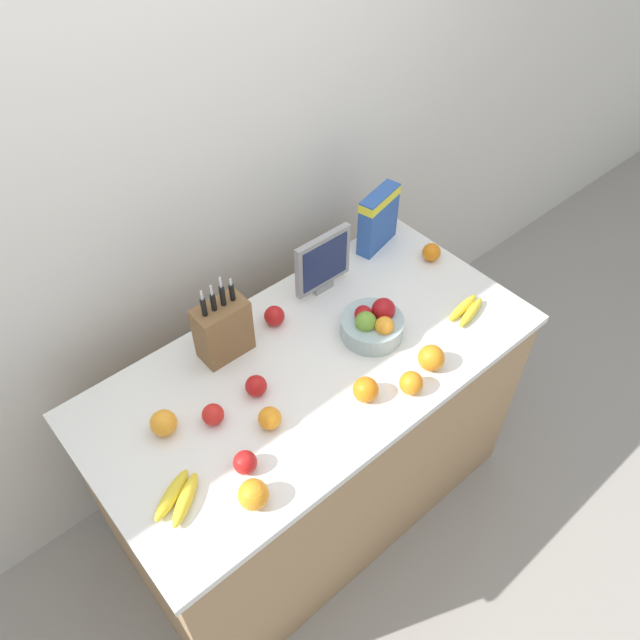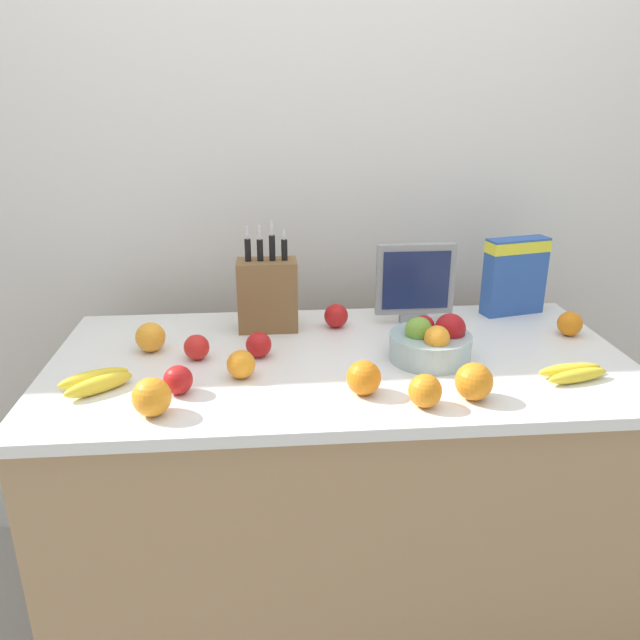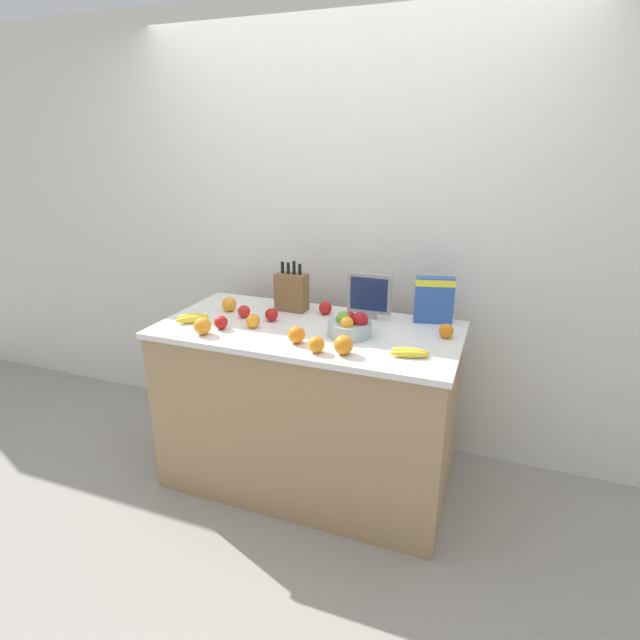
% 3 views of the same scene
% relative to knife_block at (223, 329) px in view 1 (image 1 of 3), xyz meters
% --- Properties ---
extents(ground_plane, '(14.00, 14.00, 0.00)m').
position_rel_knife_block_xyz_m(ground_plane, '(0.19, -0.23, -1.04)').
color(ground_plane, gray).
extents(wall_back, '(9.00, 0.06, 2.60)m').
position_rel_knife_block_xyz_m(wall_back, '(0.19, 0.37, 0.26)').
color(wall_back, silver).
rests_on(wall_back, ground_plane).
extents(counter, '(1.56, 0.78, 0.93)m').
position_rel_knife_block_xyz_m(counter, '(0.19, -0.23, -0.58)').
color(counter, tan).
rests_on(counter, ground_plane).
extents(knife_block, '(0.18, 0.10, 0.33)m').
position_rel_knife_block_xyz_m(knife_block, '(0.00, 0.00, 0.00)').
color(knife_block, brown).
rests_on(knife_block, counter).
extents(small_monitor, '(0.24, 0.03, 0.25)m').
position_rel_knife_block_xyz_m(small_monitor, '(0.45, 0.02, 0.02)').
color(small_monitor, gray).
rests_on(small_monitor, counter).
extents(cereal_box, '(0.21, 0.11, 0.25)m').
position_rel_knife_block_xyz_m(cereal_box, '(0.78, 0.08, 0.03)').
color(cereal_box, '#2D56A8').
rests_on(cereal_box, counter).
extents(fruit_bowl, '(0.22, 0.22, 0.13)m').
position_rel_knife_block_xyz_m(fruit_bowl, '(0.43, -0.27, -0.06)').
color(fruit_bowl, '#99B2B7').
rests_on(fruit_bowl, counter).
extents(banana_bunch_left, '(0.18, 0.10, 0.03)m').
position_rel_knife_block_xyz_m(banana_bunch_left, '(0.76, -0.42, -0.09)').
color(banana_bunch_left, yellow).
rests_on(banana_bunch_left, counter).
extents(banana_bunch_right, '(0.18, 0.16, 0.04)m').
position_rel_knife_block_xyz_m(banana_bunch_right, '(-0.42, -0.37, -0.09)').
color(banana_bunch_right, yellow).
rests_on(banana_bunch_right, counter).
extents(apple_leftmost, '(0.07, 0.07, 0.07)m').
position_rel_knife_block_xyz_m(apple_leftmost, '(0.21, -0.00, -0.07)').
color(apple_leftmost, red).
rests_on(apple_leftmost, counter).
extents(apple_by_knife_block, '(0.07, 0.07, 0.07)m').
position_rel_knife_block_xyz_m(apple_by_knife_block, '(-0.22, -0.41, -0.07)').
color(apple_by_knife_block, red).
rests_on(apple_by_knife_block, counter).
extents(apple_front, '(0.07, 0.07, 0.07)m').
position_rel_knife_block_xyz_m(apple_front, '(-0.19, -0.21, -0.08)').
color(apple_front, red).
rests_on(apple_front, counter).
extents(apple_middle, '(0.07, 0.07, 0.07)m').
position_rel_knife_block_xyz_m(apple_middle, '(-0.03, -0.21, -0.07)').
color(apple_middle, red).
rests_on(apple_middle, counter).
extents(orange_front_left, '(0.08, 0.08, 0.08)m').
position_rel_knife_block_xyz_m(orange_front_left, '(0.22, -0.45, -0.07)').
color(orange_front_left, orange).
rests_on(orange_front_left, counter).
extents(orange_near_bowl, '(0.09, 0.09, 0.09)m').
position_rel_knife_block_xyz_m(orange_near_bowl, '(0.47, -0.50, -0.07)').
color(orange_near_bowl, orange).
rests_on(orange_near_bowl, counter).
extents(orange_front_right, '(0.09, 0.09, 0.09)m').
position_rel_knife_block_xyz_m(orange_front_right, '(-0.26, -0.51, -0.07)').
color(orange_front_right, orange).
rests_on(orange_front_right, counter).
extents(orange_back_center, '(0.07, 0.07, 0.07)m').
position_rel_knife_block_xyz_m(orange_back_center, '(-0.07, -0.34, -0.07)').
color(orange_back_center, orange).
rests_on(orange_back_center, counter).
extents(orange_mid_right, '(0.08, 0.08, 0.08)m').
position_rel_knife_block_xyz_m(orange_mid_right, '(0.35, -0.52, -0.07)').
color(orange_mid_right, orange).
rests_on(orange_mid_right, counter).
extents(orange_by_cereal, '(0.08, 0.08, 0.08)m').
position_rel_knife_block_xyz_m(orange_by_cereal, '(-0.32, -0.14, -0.07)').
color(orange_by_cereal, orange).
rests_on(orange_by_cereal, counter).
extents(orange_front_center, '(0.07, 0.07, 0.07)m').
position_rel_knife_block_xyz_m(orange_front_center, '(0.88, -0.13, -0.07)').
color(orange_front_center, orange).
rests_on(orange_front_center, counter).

